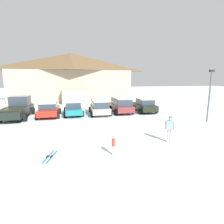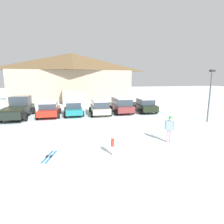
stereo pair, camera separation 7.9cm
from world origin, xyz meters
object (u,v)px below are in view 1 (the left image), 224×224
object	(u,v)px
pickup_truck	(18,108)
skier_child_in_red_jacket	(113,144)
parked_teal_hatchback	(73,108)
lamp_post	(210,93)
parked_red_sedan	(49,109)
parked_black_sedan	(144,105)
ski_lodge	(72,77)
skier_adult_in_blue_parka	(170,128)
parked_beige_suv	(99,107)
parked_maroon_van	(121,105)
pair_of_skis	(50,157)

from	to	relation	value
pickup_truck	skier_child_in_red_jacket	xyz separation A→B (m)	(7.33, -11.23, -0.40)
parked_teal_hatchback	lamp_post	distance (m)	13.79
parked_red_sedan	parked_black_sedan	size ratio (longest dim) A/B	0.96
ski_lodge	skier_adult_in_blue_parka	bearing A→B (deg)	-76.96
parked_beige_suv	parked_black_sedan	world-z (taller)	parked_black_sedan
parked_beige_suv	parked_black_sedan	size ratio (longest dim) A/B	1.06
parked_red_sedan	parked_beige_suv	bearing A→B (deg)	0.06
parked_teal_hatchback	pickup_truck	bearing A→B (deg)	-178.68
skier_child_in_red_jacket	lamp_post	size ratio (longest dim) A/B	0.22
ski_lodge	parked_teal_hatchback	world-z (taller)	ski_lodge
ski_lodge	parked_teal_hatchback	size ratio (longest dim) A/B	4.31
parked_red_sedan	pickup_truck	world-z (taller)	pickup_truck
parked_beige_suv	skier_child_in_red_jacket	size ratio (longest dim) A/B	4.41
parked_maroon_van	skier_child_in_red_jacket	bearing A→B (deg)	-108.47
pair_of_skis	lamp_post	xyz separation A→B (m)	(13.55, 4.50, 2.70)
parked_black_sedan	pickup_truck	xyz separation A→B (m)	(-13.97, 0.22, 0.17)
skier_child_in_red_jacket	pair_of_skis	xyz separation A→B (m)	(-3.23, 0.51, -0.57)
parked_teal_hatchback	pickup_truck	xyz separation A→B (m)	(-5.55, -0.13, 0.20)
pickup_truck	skier_adult_in_blue_parka	xyz separation A→B (m)	(11.21, -10.26, -0.05)
parked_teal_hatchback	parked_maroon_van	size ratio (longest dim) A/B	1.05
parked_beige_suv	skier_child_in_red_jacket	bearing A→B (deg)	-95.83
parked_black_sedan	parked_teal_hatchback	bearing A→B (deg)	177.61
parked_maroon_van	pair_of_skis	distance (m)	12.88
parked_red_sedan	skier_child_in_red_jacket	size ratio (longest dim) A/B	4.00
ski_lodge	parked_maroon_van	xyz separation A→B (m)	(5.36, -13.32, -3.35)
parked_teal_hatchback	pickup_truck	distance (m)	5.56
ski_lodge	parked_beige_suv	size ratio (longest dim) A/B	4.49
pickup_truck	parked_teal_hatchback	bearing A→B (deg)	1.32
skier_child_in_red_jacket	lamp_post	world-z (taller)	lamp_post
parked_red_sedan	lamp_post	bearing A→B (deg)	-21.89
ski_lodge	pair_of_skis	distance (m)	24.52
pair_of_skis	lamp_post	world-z (taller)	lamp_post
parked_red_sedan	skier_adult_in_blue_parka	world-z (taller)	skier_adult_in_blue_parka
parked_teal_hatchback	parked_beige_suv	size ratio (longest dim) A/B	1.04
parked_beige_suv	lamp_post	world-z (taller)	lamp_post
parked_red_sedan	pickup_truck	size ratio (longest dim) A/B	0.71
ski_lodge	lamp_post	distance (m)	22.98
parked_maroon_van	skier_adult_in_blue_parka	size ratio (longest dim) A/B	2.74
parked_teal_hatchback	parked_maroon_van	world-z (taller)	parked_maroon_van
skier_child_in_red_jacket	parked_teal_hatchback	bearing A→B (deg)	98.87
parked_teal_hatchback	parked_maroon_van	bearing A→B (deg)	-0.82
parked_teal_hatchback	parked_maroon_van	distance (m)	5.54
parked_black_sedan	parked_beige_suv	bearing A→B (deg)	-178.85
ski_lodge	parked_black_sedan	distance (m)	16.27
parked_teal_hatchback	lamp_post	world-z (taller)	lamp_post
parked_teal_hatchback	parked_beige_suv	xyz separation A→B (m)	(2.89, -0.46, 0.09)
skier_child_in_red_jacket	ski_lodge	bearing A→B (deg)	93.69
parked_beige_suv	pair_of_skis	bearing A→B (deg)	-112.70
pair_of_skis	ski_lodge	bearing A→B (deg)	86.10
parked_teal_hatchback	parked_beige_suv	bearing A→B (deg)	-9.09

